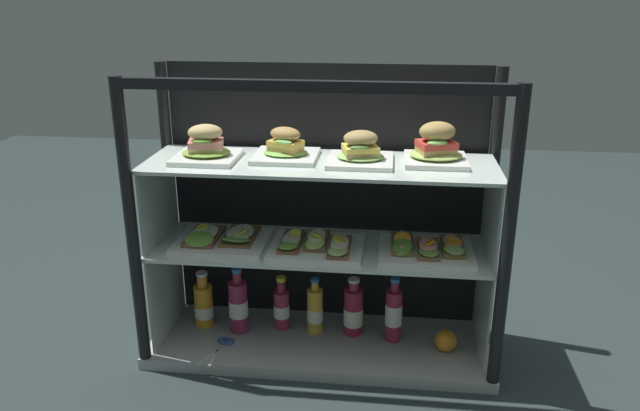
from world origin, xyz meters
name	(u,v)px	position (x,y,z in m)	size (l,w,h in m)	color
ground_plane	(320,351)	(0.00, 0.00, -0.01)	(6.00, 6.00, 0.02)	#263031
case_base_deck	(320,344)	(0.00, 0.00, 0.02)	(1.19, 0.40, 0.04)	#A4A3A7
case_frame	(323,199)	(0.00, 0.09, 0.54)	(1.19, 0.40, 0.98)	black
riser_lower_tier	(320,295)	(0.00, 0.00, 0.21)	(1.11, 0.32, 0.35)	silver
shelf_lower_glass	(320,248)	(0.00, 0.00, 0.39)	(1.13, 0.34, 0.01)	silver
riser_upper_tier	(320,207)	(0.00, 0.00, 0.54)	(1.11, 0.32, 0.28)	silver
shelf_upper_glass	(320,164)	(0.00, 0.00, 0.68)	(1.13, 0.34, 0.01)	silver
plated_roll_sandwich_near_left_corner	(206,148)	(-0.37, -0.01, 0.73)	(0.20, 0.20, 0.12)	white
plated_roll_sandwich_center	(286,149)	(-0.12, 0.03, 0.72)	(0.21, 0.21, 0.10)	white
plated_roll_sandwich_near_right_corner	(360,152)	(0.13, 0.01, 0.73)	(0.21, 0.21, 0.11)	white
plated_roll_sandwich_mid_right	(436,148)	(0.37, 0.04, 0.74)	(0.20, 0.20, 0.13)	white
open_sandwich_tray_mid_right	(222,238)	(-0.33, -0.01, 0.42)	(0.31, 0.25, 0.06)	white
open_sandwich_tray_near_right_corner	(317,244)	(-0.01, -0.03, 0.42)	(0.31, 0.25, 0.06)	white
open_sandwich_tray_near_left_corner	(427,248)	(0.35, -0.02, 0.42)	(0.31, 0.25, 0.06)	white
juice_bottle_back_center	(204,305)	(-0.43, 0.05, 0.12)	(0.07, 0.07, 0.21)	orange
juice_bottle_tucked_behind	(238,305)	(-0.30, 0.03, 0.14)	(0.07, 0.07, 0.25)	#91274C
juice_bottle_front_right_end	(282,308)	(-0.15, 0.06, 0.12)	(0.06, 0.06, 0.20)	#9C2D46
juice_bottle_front_fourth	(315,310)	(-0.02, 0.05, 0.12)	(0.06, 0.06, 0.21)	gold
juice_bottle_back_right	(353,311)	(0.11, 0.06, 0.13)	(0.07, 0.07, 0.21)	#9A2242
juice_bottle_near_post	(394,314)	(0.26, 0.03, 0.14)	(0.06, 0.06, 0.24)	#9E253F
orange_fruit_beside_bottles	(446,341)	(0.44, -0.02, 0.08)	(0.08, 0.08, 0.08)	orange
kitchen_scissors	(223,345)	(-0.33, -0.08, 0.04)	(0.10, 0.19, 0.01)	silver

